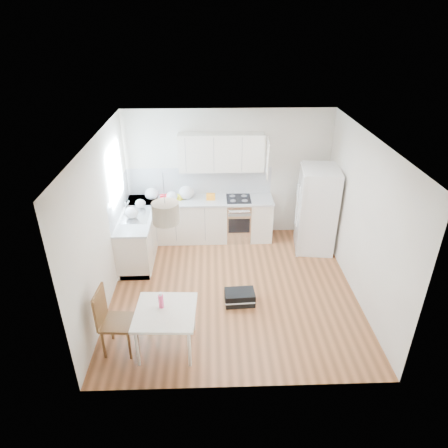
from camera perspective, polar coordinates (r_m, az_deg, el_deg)
The scene contains 29 objects.
floor at distance 7.17m, azimuth 1.31°, elevation -9.17°, with size 4.20×4.20×0.00m, color brown.
ceiling at distance 5.94m, azimuth 1.60°, elevation 12.01°, with size 4.20×4.20×0.00m, color white.
wall_back at distance 8.36m, azimuth 0.62°, elevation 7.13°, with size 4.20×4.20×0.00m, color beige.
wall_left at distance 6.67m, azimuth -16.88°, elevation 0.10°, with size 4.20×4.20×0.00m, color beige.
wall_right at distance 6.89m, azimuth 19.16°, elevation 0.67°, with size 4.20×4.20×0.00m, color beige.
window_glassblock at distance 7.52m, azimuth -15.25°, elevation 6.93°, with size 0.02×1.00×1.00m, color #BFE0F9.
cabinets_back at distance 8.46m, azimuth -3.38°, elevation 0.57°, with size 3.00×0.60×0.88m, color white.
cabinets_left at distance 8.06m, azimuth -12.03°, elevation -1.56°, with size 0.60×1.80×0.88m, color white.
counter_back at distance 8.25m, azimuth -3.47°, elevation 3.40°, with size 3.02×0.64×0.04m, color silver.
counter_left at distance 7.84m, azimuth -12.36°, elevation 1.36°, with size 0.64×1.82×0.04m, color silver.
backsplash_back at distance 8.40m, azimuth -3.50°, elevation 6.16°, with size 3.00×0.01×0.58m, color silver.
backsplash_left at distance 7.77m, azimuth -14.72°, elevation 3.36°, with size 0.01×1.80×0.58m, color silver.
upper_cabinets at distance 8.03m, azimuth -0.39°, elevation 10.20°, with size 1.70×0.32×0.75m, color white.
range_oven at distance 8.47m, azimuth 2.03°, elevation 0.65°, with size 0.50×0.61×0.88m, color silver, non-canonical shape.
sink at distance 7.79m, azimuth -12.43°, elevation 1.30°, with size 0.50×0.80×0.16m, color silver, non-canonical shape.
refrigerator at distance 8.16m, azimuth 13.18°, elevation 2.06°, with size 0.83×0.86×1.72m, color white, non-canonical shape.
dining_table at distance 5.78m, azimuth -8.36°, elevation -12.72°, with size 0.88×0.88×0.67m.
dining_chair at distance 5.94m, azimuth -14.95°, elevation -13.26°, with size 0.43×0.43×1.03m, color #523118, non-canonical shape.
drink_bottle at distance 5.73m, azimuth -9.01°, elevation -10.68°, with size 0.07×0.07×0.25m, color #F3437B.
gym_bag at distance 6.80m, azimuth 2.26°, elevation -10.43°, with size 0.49×0.32×0.23m, color black.
pendant_lamp at distance 4.91m, azimuth -8.34°, elevation 1.60°, with size 0.34×0.34×0.26m, color tan.
grocery_bag_a at distance 8.31m, azimuth -10.32°, elevation 4.26°, with size 0.28×0.23×0.25m, color silver.
grocery_bag_b at distance 8.20m, azimuth -7.46°, elevation 3.97°, with size 0.23×0.19×0.20m, color silver.
grocery_bag_c at distance 8.24m, azimuth -5.37°, elevation 4.50°, with size 0.31×0.27×0.28m, color silver.
grocery_bag_d at distance 8.00m, azimuth -11.87°, elevation 2.85°, with size 0.20×0.17×0.18m, color silver.
grocery_bag_e at distance 7.62m, azimuth -13.07°, elevation 1.59°, with size 0.25×0.21×0.23m, color silver.
snack_orange at distance 8.21m, azimuth -1.91°, elevation 3.92°, with size 0.18×0.11×0.12m, color orange.
snack_yellow at distance 8.26m, azimuth -6.51°, elevation 3.81°, with size 0.15×0.09×0.10m, color yellow.
snack_red at distance 8.30m, azimuth -8.60°, elevation 3.82°, with size 0.15×0.10×0.11m, color red.
Camera 1 is at (-0.36, -5.69, 4.35)m, focal length 32.00 mm.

